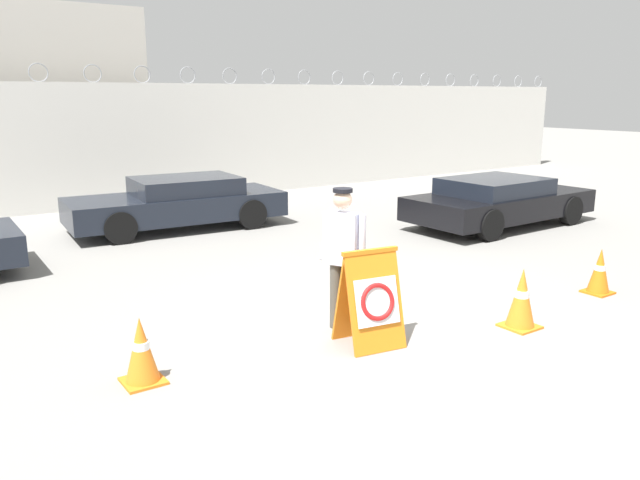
{
  "coord_description": "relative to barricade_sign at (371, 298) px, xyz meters",
  "views": [
    {
      "loc": [
        -5.25,
        -5.82,
        2.96
      ],
      "look_at": [
        -0.25,
        1.42,
        0.9
      ],
      "focal_mm": 35.0,
      "sensor_mm": 36.0,
      "label": 1
    }
  ],
  "objects": [
    {
      "name": "parked_car_rear_sedan",
      "position": [
        0.71,
        7.69,
        0.01
      ],
      "size": [
        4.81,
        2.18,
        1.16
      ],
      "rotation": [
        0.0,
        0.0,
        3.07
      ],
      "color": "black",
      "rests_on": "ground_plane"
    },
    {
      "name": "traffic_cone_near",
      "position": [
        -2.62,
        0.57,
        -0.23
      ],
      "size": [
        0.42,
        0.42,
        0.72
      ],
      "color": "orange",
      "rests_on": "ground_plane"
    },
    {
      "name": "parked_car_far_side",
      "position": [
        6.86,
        3.8,
        -0.01
      ],
      "size": [
        4.62,
        2.07,
        1.12
      ],
      "rotation": [
        0.0,
        0.0,
        0.02
      ],
      "color": "black",
      "rests_on": "ground_plane"
    },
    {
      "name": "security_guard",
      "position": [
        0.04,
        0.63,
        0.44
      ],
      "size": [
        0.41,
        0.7,
        1.83
      ],
      "rotation": [
        0.0,
        0.0,
        2.03
      ],
      "color": "#514C42",
      "rests_on": "ground_plane"
    },
    {
      "name": "perimeter_wall",
      "position": [
        0.73,
        11.5,
        1.05
      ],
      "size": [
        36.0,
        0.3,
        3.72
      ],
      "color": "silver",
      "rests_on": "ground_plane"
    },
    {
      "name": "traffic_cone_mid",
      "position": [
        1.97,
        -0.66,
        -0.2
      ],
      "size": [
        0.43,
        0.43,
        0.79
      ],
      "color": "orange",
      "rests_on": "ground_plane"
    },
    {
      "name": "barricade_sign",
      "position": [
        0.0,
        0.0,
        0.0
      ],
      "size": [
        0.79,
        0.74,
        1.19
      ],
      "rotation": [
        0.0,
        0.0,
        -0.16
      ],
      "color": "orange",
      "rests_on": "ground_plane"
    },
    {
      "name": "traffic_cone_far",
      "position": [
        4.14,
        -0.41,
        -0.25
      ],
      "size": [
        0.38,
        0.38,
        0.7
      ],
      "color": "orange",
      "rests_on": "ground_plane"
    },
    {
      "name": "ground_plane",
      "position": [
        0.73,
        0.35,
        -0.59
      ],
      "size": [
        90.0,
        90.0,
        0.0
      ],
      "primitive_type": "plane",
      "color": "gray"
    }
  ]
}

